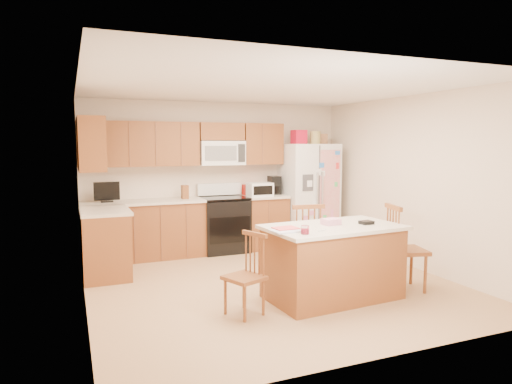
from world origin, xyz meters
name	(u,v)px	position (x,y,z in m)	size (l,w,h in m)	color
ground	(271,283)	(0.00, 0.00, 0.00)	(4.50, 4.50, 0.00)	tan
room_shell	(271,173)	(0.00, 0.00, 1.44)	(4.60, 4.60, 2.52)	beige
cabinetry	(166,201)	(-0.98, 1.79, 0.91)	(3.36, 1.56, 2.15)	brown
stove	(224,223)	(0.00, 1.94, 0.47)	(0.76, 0.65, 1.13)	black
refrigerator	(308,193)	(1.57, 1.87, 0.92)	(0.90, 0.79, 2.04)	white
island	(333,261)	(0.45, -0.77, 0.44)	(1.65, 1.03, 0.95)	brown
windsor_chair_left	(246,276)	(-0.68, -0.87, 0.41)	(0.47, 0.48, 0.87)	brown
windsor_chair_back	(304,245)	(0.44, -0.08, 0.49)	(0.50, 0.48, 1.04)	brown
windsor_chair_right	(404,250)	(1.43, -0.83, 0.50)	(0.54, 0.56, 1.06)	brown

